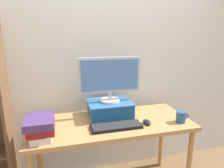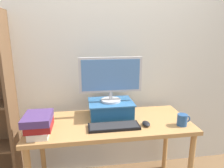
{
  "view_description": "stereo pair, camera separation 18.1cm",
  "coord_description": "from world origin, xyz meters",
  "px_view_note": "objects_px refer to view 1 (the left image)",
  "views": [
    {
      "loc": [
        -0.42,
        -1.64,
        1.56
      ],
      "look_at": [
        0.02,
        0.05,
        1.12
      ],
      "focal_mm": 32.0,
      "sensor_mm": 36.0,
      "label": 1
    },
    {
      "loc": [
        -0.25,
        -1.68,
        1.56
      ],
      "look_at": [
        0.02,
        0.05,
        1.12
      ],
      "focal_mm": 32.0,
      "sensor_mm": 36.0,
      "label": 2
    }
  ],
  "objects_px": {
    "riser_box": "(110,108)",
    "computer_mouse": "(147,122)",
    "computer_monitor": "(110,77)",
    "keyboard": "(116,126)",
    "book_stack": "(41,127)",
    "coffee_mug": "(181,117)",
    "desk": "(111,130)"
  },
  "relations": [
    {
      "from": "computer_monitor",
      "to": "keyboard",
      "type": "height_order",
      "value": "computer_monitor"
    },
    {
      "from": "computer_mouse",
      "to": "book_stack",
      "type": "bearing_deg",
      "value": -178.0
    },
    {
      "from": "computer_monitor",
      "to": "computer_mouse",
      "type": "distance_m",
      "value": 0.53
    },
    {
      "from": "computer_monitor",
      "to": "keyboard",
      "type": "bearing_deg",
      "value": -92.65
    },
    {
      "from": "computer_mouse",
      "to": "book_stack",
      "type": "distance_m",
      "value": 0.9
    },
    {
      "from": "riser_box",
      "to": "computer_mouse",
      "type": "height_order",
      "value": "riser_box"
    },
    {
      "from": "book_stack",
      "to": "coffee_mug",
      "type": "height_order",
      "value": "book_stack"
    },
    {
      "from": "book_stack",
      "to": "keyboard",
      "type": "bearing_deg",
      "value": 3.03
    },
    {
      "from": "book_stack",
      "to": "desk",
      "type": "bearing_deg",
      "value": 15.43
    },
    {
      "from": "riser_box",
      "to": "coffee_mug",
      "type": "height_order",
      "value": "riser_box"
    },
    {
      "from": "computer_monitor",
      "to": "computer_mouse",
      "type": "relative_size",
      "value": 5.71
    },
    {
      "from": "coffee_mug",
      "to": "keyboard",
      "type": "bearing_deg",
      "value": 175.84
    },
    {
      "from": "desk",
      "to": "book_stack",
      "type": "xyz_separation_m",
      "value": [
        -0.59,
        -0.16,
        0.18
      ]
    },
    {
      "from": "computer_mouse",
      "to": "coffee_mug",
      "type": "distance_m",
      "value": 0.32
    },
    {
      "from": "computer_mouse",
      "to": "riser_box",
      "type": "bearing_deg",
      "value": 135.75
    },
    {
      "from": "computer_monitor",
      "to": "book_stack",
      "type": "height_order",
      "value": "computer_monitor"
    },
    {
      "from": "riser_box",
      "to": "keyboard",
      "type": "bearing_deg",
      "value": -92.63
    },
    {
      "from": "computer_mouse",
      "to": "book_stack",
      "type": "relative_size",
      "value": 0.39
    },
    {
      "from": "riser_box",
      "to": "computer_monitor",
      "type": "xyz_separation_m",
      "value": [
        0.0,
        -0.0,
        0.31
      ]
    },
    {
      "from": "riser_box",
      "to": "computer_monitor",
      "type": "distance_m",
      "value": 0.31
    },
    {
      "from": "desk",
      "to": "keyboard",
      "type": "height_order",
      "value": "keyboard"
    },
    {
      "from": "riser_box",
      "to": "keyboard",
      "type": "xyz_separation_m",
      "value": [
        -0.01,
        -0.27,
        -0.07
      ]
    },
    {
      "from": "keyboard",
      "to": "computer_mouse",
      "type": "distance_m",
      "value": 0.29
    },
    {
      "from": "keyboard",
      "to": "coffee_mug",
      "type": "relative_size",
      "value": 3.67
    },
    {
      "from": "riser_box",
      "to": "desk",
      "type": "bearing_deg",
      "value": -99.8
    },
    {
      "from": "riser_box",
      "to": "computer_mouse",
      "type": "bearing_deg",
      "value": -44.25
    },
    {
      "from": "computer_monitor",
      "to": "computer_mouse",
      "type": "bearing_deg",
      "value": -44.09
    },
    {
      "from": "desk",
      "to": "computer_mouse",
      "type": "distance_m",
      "value": 0.34
    },
    {
      "from": "desk",
      "to": "coffee_mug",
      "type": "distance_m",
      "value": 0.65
    },
    {
      "from": "coffee_mug",
      "to": "computer_monitor",
      "type": "bearing_deg",
      "value": 152.34
    },
    {
      "from": "riser_box",
      "to": "computer_mouse",
      "type": "distance_m",
      "value": 0.39
    },
    {
      "from": "riser_box",
      "to": "coffee_mug",
      "type": "xyz_separation_m",
      "value": [
        0.59,
        -0.31,
        -0.03
      ]
    }
  ]
}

